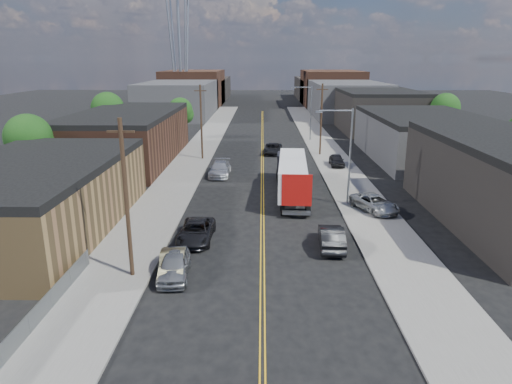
{
  "coord_description": "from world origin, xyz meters",
  "views": [
    {
      "loc": [
        -0.06,
        -16.02,
        13.21
      ],
      "look_at": [
        -0.55,
        20.62,
        2.5
      ],
      "focal_mm": 32.0,
      "sensor_mm": 36.0,
      "label": 1
    }
  ],
  "objects_px": {
    "car_left_c": "(196,231)",
    "car_right_oncoming": "(331,237)",
    "car_left_d": "(220,169)",
    "car_right_lot_c": "(337,160)",
    "car_left_b": "(172,264)",
    "car_right_lot_a": "(375,203)",
    "car_ahead_truck": "(273,149)",
    "semi_truck": "(291,173)",
    "car_left_a": "(174,265)"
  },
  "relations": [
    {
      "from": "car_left_c",
      "to": "car_right_oncoming",
      "type": "bearing_deg",
      "value": -5.65
    },
    {
      "from": "car_left_d",
      "to": "car_right_lot_c",
      "type": "height_order",
      "value": "car_left_d"
    },
    {
      "from": "car_left_b",
      "to": "car_right_oncoming",
      "type": "xyz_separation_m",
      "value": [
        10.71,
        4.51,
        0.08
      ]
    },
    {
      "from": "car_left_b",
      "to": "car_right_lot_a",
      "type": "xyz_separation_m",
      "value": [
        15.72,
        12.52,
        0.15
      ]
    },
    {
      "from": "car_left_b",
      "to": "car_right_lot_a",
      "type": "height_order",
      "value": "car_right_lot_a"
    },
    {
      "from": "car_left_d",
      "to": "car_right_lot_c",
      "type": "relative_size",
      "value": 1.35
    },
    {
      "from": "car_right_oncoming",
      "to": "car_right_lot_a",
      "type": "distance_m",
      "value": 9.45
    },
    {
      "from": "car_right_lot_a",
      "to": "car_ahead_truck",
      "type": "bearing_deg",
      "value": 84.78
    },
    {
      "from": "car_right_oncoming",
      "to": "car_left_b",
      "type": "bearing_deg",
      "value": 26.22
    },
    {
      "from": "car_left_b",
      "to": "car_right_lot_a",
      "type": "distance_m",
      "value": 20.09
    },
    {
      "from": "car_right_lot_c",
      "to": "semi_truck",
      "type": "bearing_deg",
      "value": -117.09
    },
    {
      "from": "car_left_c",
      "to": "car_left_d",
      "type": "height_order",
      "value": "car_left_d"
    },
    {
      "from": "car_left_b",
      "to": "car_right_lot_c",
      "type": "xyz_separation_m",
      "value": [
        15.15,
        30.47,
        0.14
      ]
    },
    {
      "from": "car_left_d",
      "to": "car_left_b",
      "type": "bearing_deg",
      "value": -90.4
    },
    {
      "from": "car_left_a",
      "to": "car_right_lot_c",
      "type": "relative_size",
      "value": 1.12
    },
    {
      "from": "car_right_lot_a",
      "to": "semi_truck",
      "type": "bearing_deg",
      "value": 118.64
    },
    {
      "from": "car_left_a",
      "to": "car_left_d",
      "type": "xyz_separation_m",
      "value": [
        0.54,
        26.0,
        0.03
      ]
    },
    {
      "from": "car_left_c",
      "to": "car_right_lot_c",
      "type": "bearing_deg",
      "value": 60.83
    },
    {
      "from": "car_left_a",
      "to": "car_left_b",
      "type": "relative_size",
      "value": 1.06
    },
    {
      "from": "semi_truck",
      "to": "car_left_d",
      "type": "bearing_deg",
      "value": 139.39
    },
    {
      "from": "car_left_b",
      "to": "car_left_d",
      "type": "height_order",
      "value": "car_left_d"
    },
    {
      "from": "semi_truck",
      "to": "car_left_c",
      "type": "distance_m",
      "value": 14.79
    },
    {
      "from": "car_left_b",
      "to": "semi_truck",
      "type": "bearing_deg",
      "value": 57.89
    },
    {
      "from": "car_left_a",
      "to": "car_right_lot_a",
      "type": "xyz_separation_m",
      "value": [
        15.55,
        12.83,
        0.08
      ]
    },
    {
      "from": "car_left_a",
      "to": "car_left_b",
      "type": "height_order",
      "value": "car_left_a"
    },
    {
      "from": "car_right_oncoming",
      "to": "car_ahead_truck",
      "type": "distance_m",
      "value": 34.39
    },
    {
      "from": "car_left_a",
      "to": "car_left_d",
      "type": "bearing_deg",
      "value": 84.69
    },
    {
      "from": "car_left_d",
      "to": "car_ahead_truck",
      "type": "distance_m",
      "value": 14.56
    },
    {
      "from": "car_left_a",
      "to": "car_left_d",
      "type": "relative_size",
      "value": 0.82
    },
    {
      "from": "car_left_b",
      "to": "car_right_oncoming",
      "type": "bearing_deg",
      "value": 16.17
    },
    {
      "from": "car_left_c",
      "to": "car_right_lot_c",
      "type": "height_order",
      "value": "car_right_lot_c"
    },
    {
      "from": "semi_truck",
      "to": "car_right_oncoming",
      "type": "bearing_deg",
      "value": -77.98
    },
    {
      "from": "semi_truck",
      "to": "car_right_lot_c",
      "type": "bearing_deg",
      "value": 65.37
    },
    {
      "from": "car_left_d",
      "to": "car_right_lot_a",
      "type": "height_order",
      "value": "car_left_d"
    },
    {
      "from": "car_left_c",
      "to": "car_right_lot_c",
      "type": "distance_m",
      "value": 28.68
    },
    {
      "from": "car_left_a",
      "to": "car_left_c",
      "type": "bearing_deg",
      "value": 80.73
    },
    {
      "from": "car_left_b",
      "to": "car_left_c",
      "type": "relative_size",
      "value": 0.82
    },
    {
      "from": "car_left_c",
      "to": "car_right_oncoming",
      "type": "relative_size",
      "value": 1.09
    },
    {
      "from": "car_left_c",
      "to": "car_ahead_truck",
      "type": "height_order",
      "value": "car_left_c"
    },
    {
      "from": "car_left_c",
      "to": "car_right_oncoming",
      "type": "xyz_separation_m",
      "value": [
        10.0,
        -1.18,
        0.06
      ]
    },
    {
      "from": "car_right_lot_a",
      "to": "car_left_c",
      "type": "bearing_deg",
      "value": -178.75
    },
    {
      "from": "car_left_d",
      "to": "car_ahead_truck",
      "type": "relative_size",
      "value": 1.06
    },
    {
      "from": "car_left_b",
      "to": "car_right_lot_c",
      "type": "distance_m",
      "value": 34.03
    },
    {
      "from": "semi_truck",
      "to": "car_left_c",
      "type": "xyz_separation_m",
      "value": [
        -7.9,
        -12.41,
        -1.49
      ]
    },
    {
      "from": "car_left_b",
      "to": "car_right_lot_a",
      "type": "bearing_deg",
      "value": 31.86
    },
    {
      "from": "car_right_lot_c",
      "to": "car_ahead_truck",
      "type": "distance_m",
      "value": 11.45
    },
    {
      "from": "car_right_oncoming",
      "to": "car_right_lot_a",
      "type": "bearing_deg",
      "value": -118.67
    },
    {
      "from": "semi_truck",
      "to": "car_left_a",
      "type": "relative_size",
      "value": 3.25
    },
    {
      "from": "car_left_b",
      "to": "car_ahead_truck",
      "type": "relative_size",
      "value": 0.82
    },
    {
      "from": "car_left_b",
      "to": "car_left_d",
      "type": "bearing_deg",
      "value": 81.75
    }
  ]
}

